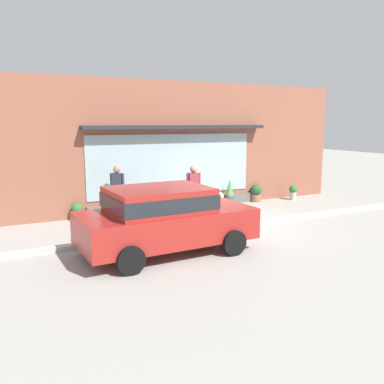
# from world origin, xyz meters

# --- Properties ---
(ground_plane) EXTENTS (60.00, 60.00, 0.00)m
(ground_plane) POSITION_xyz_m (0.00, 0.00, 0.00)
(ground_plane) COLOR #9E9B93
(curb_strip) EXTENTS (14.00, 0.24, 0.12)m
(curb_strip) POSITION_xyz_m (0.00, -0.20, 0.06)
(curb_strip) COLOR #B2B2AD
(curb_strip) RESTS_ON ground_plane
(storefront) EXTENTS (14.00, 0.81, 4.57)m
(storefront) POSITION_xyz_m (-0.00, 3.19, 2.24)
(storefront) COLOR #935642
(storefront) RESTS_ON ground_plane
(fire_hydrant) EXTENTS (0.42, 0.39, 0.89)m
(fire_hydrant) POSITION_xyz_m (0.54, 0.93, 0.46)
(fire_hydrant) COLOR #B2B2B7
(fire_hydrant) RESTS_ON ground_plane
(pedestrian_with_handbag) EXTENTS (0.64, 0.28, 1.76)m
(pedestrian_with_handbag) POSITION_xyz_m (-0.25, 1.30, 1.03)
(pedestrian_with_handbag) COLOR #9E9384
(pedestrian_with_handbag) RESTS_ON ground_plane
(pedestrian_passerby) EXTENTS (0.39, 0.35, 1.74)m
(pedestrian_passerby) POSITION_xyz_m (-2.42, 2.43, 1.03)
(pedestrian_passerby) COLOR brown
(pedestrian_passerby) RESTS_ON ground_plane
(parked_car_red) EXTENTS (4.23, 2.23, 1.61)m
(parked_car_red) POSITION_xyz_m (-2.44, -1.49, 0.91)
(parked_car_red) COLOR maroon
(parked_car_red) RESTS_ON ground_plane
(potted_plant_by_entrance) EXTENTS (0.33, 0.33, 1.02)m
(potted_plant_by_entrance) POSITION_xyz_m (2.03, 2.70, 0.48)
(potted_plant_by_entrance) COLOR #4C4C51
(potted_plant_by_entrance) RESTS_ON ground_plane
(potted_plant_low_front) EXTENTS (0.43, 0.43, 0.69)m
(potted_plant_low_front) POSITION_xyz_m (3.35, 2.81, 0.36)
(potted_plant_low_front) COLOR #9E6042
(potted_plant_low_front) RESTS_ON ground_plane
(potted_plant_window_right) EXTENTS (0.42, 0.42, 0.72)m
(potted_plant_window_right) POSITION_xyz_m (-1.30, 2.49, 0.35)
(potted_plant_window_right) COLOR #B7B2A3
(potted_plant_window_right) RESTS_ON ground_plane
(potted_plant_window_center) EXTENTS (0.36, 0.36, 0.57)m
(potted_plant_window_center) POSITION_xyz_m (-3.67, 2.82, 0.29)
(potted_plant_window_center) COLOR #9E6042
(potted_plant_window_center) RESTS_ON ground_plane
(potted_plant_corner_tall) EXTENTS (0.34, 0.34, 0.61)m
(potted_plant_corner_tall) POSITION_xyz_m (4.91, 2.44, 0.34)
(potted_plant_corner_tall) COLOR #B7B2A3
(potted_plant_corner_tall) RESTS_ON ground_plane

